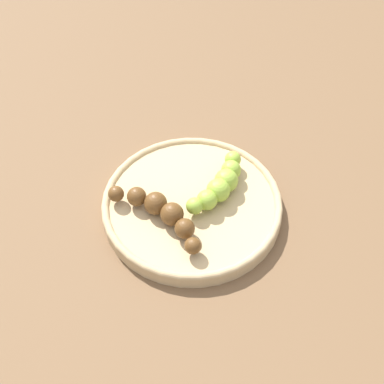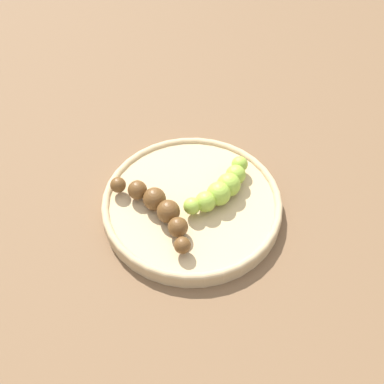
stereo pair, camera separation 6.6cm
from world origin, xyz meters
name	(u,v)px [view 2 (the right image)]	position (x,y,z in m)	size (l,w,h in m)	color
ground_plane	(192,210)	(0.00, 0.00, 0.00)	(2.40, 2.40, 0.00)	brown
fruit_bowl	(192,205)	(0.00, 0.00, 0.01)	(0.24, 0.24, 0.02)	tan
banana_green	(222,188)	(0.03, -0.02, 0.04)	(0.12, 0.04, 0.03)	#8CAD38
banana_overripe	(158,207)	(-0.04, 0.02, 0.03)	(0.06, 0.15, 0.03)	#593819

